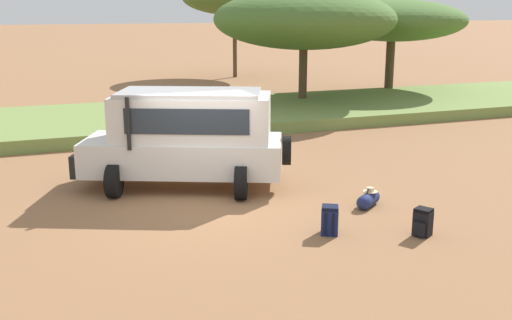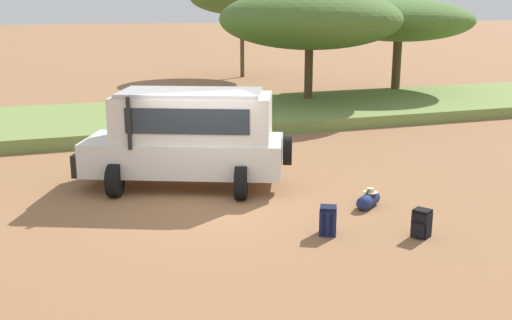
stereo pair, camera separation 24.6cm
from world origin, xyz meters
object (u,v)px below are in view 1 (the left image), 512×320
backpack_beside_front_wheel (330,220)px  acacia_tree_far_left (304,19)px  safari_vehicle (187,137)px  acacia_tree_centre_back (392,21)px  duffel_bag_low_black_case (368,199)px  backpack_cluster_center (423,223)px

backpack_beside_front_wheel → acacia_tree_far_left: 16.07m
safari_vehicle → acacia_tree_centre_back: acacia_tree_centre_back is taller
acacia_tree_centre_back → backpack_beside_front_wheel: bearing=-125.7°
safari_vehicle → duffel_bag_low_black_case: size_ratio=6.95×
acacia_tree_centre_back → backpack_cluster_center: bearing=-120.4°
safari_vehicle → acacia_tree_centre_back: (13.40, 11.86, 2.49)m
backpack_beside_front_wheel → acacia_tree_far_left: acacia_tree_far_left is taller
backpack_cluster_center → duffel_bag_low_black_case: 1.96m
acacia_tree_centre_back → acacia_tree_far_left: bearing=-163.8°
safari_vehicle → backpack_beside_front_wheel: safari_vehicle is taller
backpack_cluster_center → acacia_tree_far_left: (4.32, 15.18, 3.63)m
backpack_cluster_center → acacia_tree_centre_back: bearing=59.6°
safari_vehicle → backpack_cluster_center: bearing=-54.3°
backpack_beside_front_wheel → acacia_tree_far_left: size_ratio=0.07×
acacia_tree_far_left → backpack_cluster_center: bearing=-105.9°
backpack_cluster_center → acacia_tree_centre_back: (9.86, 16.79, 3.51)m
backpack_beside_front_wheel → duffel_bag_low_black_case: (1.61, 1.23, -0.12)m
safari_vehicle → backpack_cluster_center: size_ratio=9.48×
backpack_beside_front_wheel → backpack_cluster_center: 1.84m
duffel_bag_low_black_case → acacia_tree_far_left: 14.43m
backpack_beside_front_wheel → acacia_tree_centre_back: bearing=54.3°
backpack_cluster_center → acacia_tree_centre_back: acacia_tree_centre_back is taller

